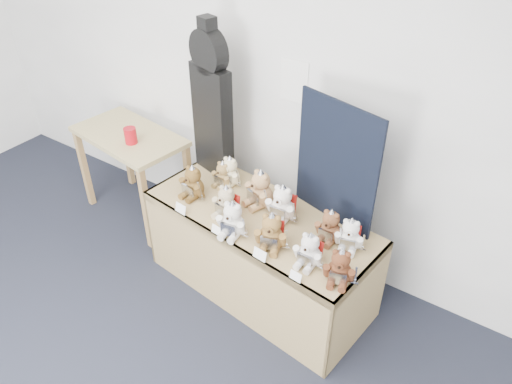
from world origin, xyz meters
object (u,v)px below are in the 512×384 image
Objects in this scene: teddy_back_left at (230,172)px; teddy_back_far_left at (223,175)px; teddy_front_right at (271,233)px; teddy_front_far_right at (309,251)px; display_table at (253,237)px; teddy_back_centre_left at (260,190)px; teddy_back_centre_right at (282,204)px; red_cup at (131,136)px; guitar_case at (211,102)px; teddy_back_right at (330,227)px; side_table at (131,147)px; teddy_front_left at (226,203)px; teddy_front_far_left at (193,183)px; teddy_back_end at (350,236)px; teddy_front_centre at (232,220)px; teddy_front_end at (340,268)px.

teddy_back_left reaches higher than teddy_back_far_left.
teddy_front_right is 0.27m from teddy_front_far_right.
display_table is at bearing -34.70° from teddy_back_left.
teddy_back_centre_left is 0.21m from teddy_back_centre_right.
red_cup is at bearing 176.71° from teddy_back_centre_right.
display_table is at bearing -50.62° from teddy_back_centre_left.
teddy_back_right is (1.10, -0.24, -0.47)m from guitar_case.
red_cup reaches higher than teddy_back_right.
teddy_back_centre_right is at bearing 3.73° from side_table.
teddy_front_far_right is (0.69, -0.10, -0.00)m from teddy_front_left.
teddy_back_centre_left is 0.36m from teddy_back_far_left.
teddy_front_right is (0.42, -0.10, 0.01)m from teddy_front_left.
teddy_front_far_left is 1.17m from teddy_back_end.
teddy_front_centre is (0.48, -0.18, 0.00)m from teddy_front_far_left.
side_table is 7.86× the size of red_cup.
display_table is 13.15× the size of red_cup.
teddy_front_far_right is at bearing -130.52° from teddy_back_end.
teddy_back_end is at bearing 13.68° from teddy_back_centre_left.
guitar_case is 4.00× the size of teddy_back_centre_right.
teddy_front_left is at bearing 170.79° from teddy_front_far_right.
teddy_front_left is at bearing -164.87° from teddy_back_right.
teddy_front_far_right is 0.99m from teddy_back_left.
teddy_front_left is at bearing -44.93° from teddy_back_far_left.
teddy_back_end is at bearing -4.30° from teddy_back_centre_right.
teddy_front_far_left is (0.89, -0.25, 0.12)m from side_table.
guitar_case is at bearing 169.76° from teddy_back_right.
teddy_back_centre_right is at bearing 17.03° from teddy_front_far_left.
teddy_front_end is at bearing -2.49° from teddy_front_far_left.
teddy_front_end is at bearing -5.44° from teddy_back_centre_left.
side_table is at bearing 152.42° from teddy_front_end.
red_cup is 1.12m from teddy_front_left.
teddy_front_far_right is at bearing -9.77° from red_cup.
guitar_case is 1.35m from teddy_back_end.
teddy_front_centre reaches higher than teddy_front_far_left.
teddy_back_left is at bearing 60.50° from teddy_back_far_left.
teddy_back_right is at bearing 12.07° from teddy_front_far_left.
teddy_back_far_left is at bearing 126.36° from teddy_front_centre.
side_table is at bearing 178.10° from teddy_back_right.
teddy_front_far_right is 0.66m from teddy_back_centre_left.
teddy_back_far_left is (0.99, -0.02, 0.10)m from side_table.
teddy_back_centre_left reaches higher than red_cup.
guitar_case is 0.53m from teddy_back_far_left.
side_table is 0.99m from teddy_back_far_left.
teddy_back_end is at bearing 16.19° from teddy_front_centre.
teddy_front_left is 1.05× the size of teddy_back_end.
teddy_back_centre_right reaches higher than teddy_front_centre.
teddy_back_end is (0.68, 0.30, -0.01)m from teddy_front_centre.
teddy_front_end is (0.91, -0.13, -0.00)m from teddy_front_left.
teddy_front_centre is at bearing -36.28° from teddy_front_left.
guitar_case is at bearing 156.61° from teddy_back_left.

